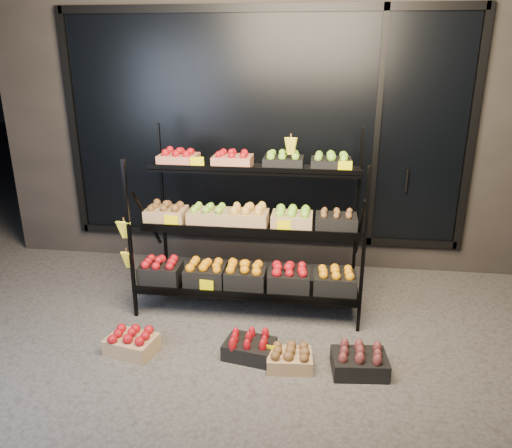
# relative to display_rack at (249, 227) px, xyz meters

# --- Properties ---
(ground) EXTENTS (24.00, 24.00, 0.00)m
(ground) POSITION_rel_display_rack_xyz_m (0.02, -0.60, -0.79)
(ground) COLOR #514F4C
(ground) RESTS_ON ground
(building) EXTENTS (6.00, 2.08, 3.50)m
(building) POSITION_rel_display_rack_xyz_m (0.02, 1.99, 0.96)
(building) COLOR #2D2826
(building) RESTS_ON ground
(display_rack) EXTENTS (2.18, 1.02, 1.72)m
(display_rack) POSITION_rel_display_rack_xyz_m (0.00, 0.00, 0.00)
(display_rack) COLOR black
(display_rack) RESTS_ON ground
(tag_floor_b) EXTENTS (0.13, 0.01, 0.12)m
(tag_floor_b) POSITION_rel_display_rack_xyz_m (0.30, -1.00, -0.73)
(tag_floor_b) COLOR #E6D600
(tag_floor_b) RESTS_ON ground
(floor_crate_left) EXTENTS (0.44, 0.36, 0.20)m
(floor_crate_left) POSITION_rel_display_rack_xyz_m (-0.84, -0.99, -0.69)
(floor_crate_left) COLOR tan
(floor_crate_left) RESTS_ON ground
(floor_crate_midleft) EXTENTS (0.44, 0.36, 0.20)m
(floor_crate_midleft) POSITION_rel_display_rack_xyz_m (0.14, -0.93, -0.69)
(floor_crate_midleft) COLOR black
(floor_crate_midleft) RESTS_ON ground
(floor_crate_midright) EXTENTS (0.37, 0.29, 0.19)m
(floor_crate_midright) POSITION_rel_display_rack_xyz_m (0.47, -1.03, -0.70)
(floor_crate_midright) COLOR tan
(floor_crate_midright) RESTS_ON ground
(floor_crate_right) EXTENTS (0.45, 0.35, 0.21)m
(floor_crate_right) POSITION_rel_display_rack_xyz_m (1.02, -1.02, -0.69)
(floor_crate_right) COLOR black
(floor_crate_right) RESTS_ON ground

